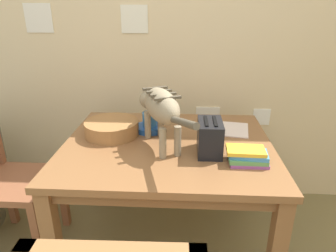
# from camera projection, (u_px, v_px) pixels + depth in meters

# --- Properties ---
(wall_rear) EXTENTS (4.51, 0.11, 2.50)m
(wall_rear) POSITION_uv_depth(u_px,v_px,m) (186.00, 33.00, 2.10)
(wall_rear) COLOR beige
(wall_rear) RESTS_ON ground_plane
(dining_table) EXTENTS (1.14, 0.95, 0.73)m
(dining_table) POSITION_uv_depth(u_px,v_px,m) (168.00, 157.00, 1.70)
(dining_table) COLOR brown
(dining_table) RESTS_ON ground_plane
(cat) EXTENTS (0.33, 0.66, 0.31)m
(cat) POSITION_uv_depth(u_px,v_px,m) (160.00, 107.00, 1.57)
(cat) COLOR gray
(cat) RESTS_ON dining_table
(saucer_bowl) EXTENTS (0.17, 0.17, 0.03)m
(saucer_bowl) POSITION_uv_depth(u_px,v_px,m) (150.00, 128.00, 1.82)
(saucer_bowl) COLOR #255AB1
(saucer_bowl) RESTS_ON dining_table
(coffee_mug) EXTENTS (0.12, 0.08, 0.08)m
(coffee_mug) POSITION_uv_depth(u_px,v_px,m) (150.00, 119.00, 1.79)
(coffee_mug) COLOR #3A81C2
(coffee_mug) RESTS_ON saucer_bowl
(magazine) EXTENTS (0.32, 0.28, 0.01)m
(magazine) POSITION_uv_depth(u_px,v_px,m) (225.00, 129.00, 1.84)
(magazine) COLOR silver
(magazine) RESTS_ON dining_table
(book_stack) EXTENTS (0.20, 0.13, 0.07)m
(book_stack) POSITION_uv_depth(u_px,v_px,m) (248.00, 156.00, 1.44)
(book_stack) COLOR #984E9F
(book_stack) RESTS_ON dining_table
(wicker_basket) EXTENTS (0.31, 0.31, 0.08)m
(wicker_basket) POSITION_uv_depth(u_px,v_px,m) (112.00, 128.00, 1.75)
(wicker_basket) COLOR #9C6A3B
(wicker_basket) RESTS_ON dining_table
(toaster) EXTENTS (0.12, 0.20, 0.18)m
(toaster) POSITION_uv_depth(u_px,v_px,m) (210.00, 137.00, 1.52)
(toaster) COLOR black
(toaster) RESTS_ON dining_table
(wooden_chair_far) EXTENTS (0.42, 0.42, 0.95)m
(wooden_chair_far) POSITION_uv_depth(u_px,v_px,m) (8.00, 180.00, 1.80)
(wooden_chair_far) COLOR brown
(wooden_chair_far) RESTS_ON ground_plane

